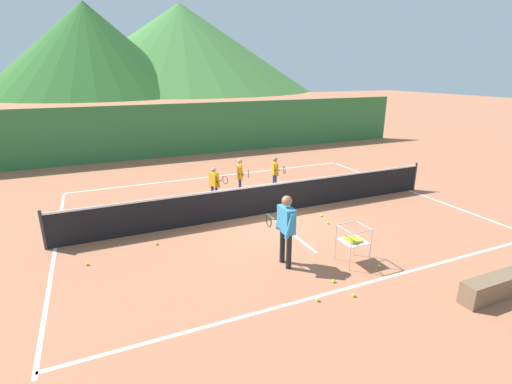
# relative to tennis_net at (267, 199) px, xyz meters

# --- Properties ---
(ground_plane) EXTENTS (120.00, 120.00, 0.00)m
(ground_plane) POSITION_rel_tennis_net_xyz_m (0.00, 0.00, -0.50)
(ground_plane) COLOR #A86647
(line_baseline_near) EXTENTS (11.89, 0.08, 0.01)m
(line_baseline_near) POSITION_rel_tennis_net_xyz_m (0.00, -4.52, -0.50)
(line_baseline_near) COLOR white
(line_baseline_near) RESTS_ON ground
(line_baseline_far) EXTENTS (11.89, 0.08, 0.01)m
(line_baseline_far) POSITION_rel_tennis_net_xyz_m (0.00, 4.84, -0.50)
(line_baseline_far) COLOR white
(line_baseline_far) RESTS_ON ground
(line_sideline_west) EXTENTS (0.08, 9.36, 0.01)m
(line_sideline_west) POSITION_rel_tennis_net_xyz_m (-5.94, 0.00, -0.50)
(line_sideline_west) COLOR white
(line_sideline_west) RESTS_ON ground
(line_sideline_east) EXTENTS (0.08, 9.36, 0.01)m
(line_sideline_east) POSITION_rel_tennis_net_xyz_m (5.94, 0.00, -0.50)
(line_sideline_east) COLOR white
(line_sideline_east) RESTS_ON ground
(line_service_center) EXTENTS (0.08, 5.83, 0.01)m
(line_service_center) POSITION_rel_tennis_net_xyz_m (0.00, 0.00, -0.50)
(line_service_center) COLOR white
(line_service_center) RESTS_ON ground
(tennis_net) EXTENTS (12.36, 0.08, 1.05)m
(tennis_net) POSITION_rel_tennis_net_xyz_m (0.00, 0.00, 0.00)
(tennis_net) COLOR #333338
(tennis_net) RESTS_ON ground
(instructor) EXTENTS (0.43, 0.77, 1.69)m
(instructor) POSITION_rel_tennis_net_xyz_m (-1.00, -3.12, 0.52)
(instructor) COLOR black
(instructor) RESTS_ON ground
(student_0) EXTENTS (0.54, 0.54, 1.26)m
(student_0) POSITION_rel_tennis_net_xyz_m (-1.18, 1.58, 0.26)
(student_0) COLOR navy
(student_0) RESTS_ON ground
(student_1) EXTENTS (0.42, 0.72, 1.35)m
(student_1) POSITION_rel_tennis_net_xyz_m (-0.09, 2.02, 0.31)
(student_1) COLOR navy
(student_1) RESTS_ON ground
(student_2) EXTENTS (0.41, 0.67, 1.26)m
(student_2) POSITION_rel_tennis_net_xyz_m (1.34, 2.08, 0.26)
(student_2) COLOR navy
(student_2) RESTS_ON ground
(ball_cart) EXTENTS (0.58, 0.58, 0.90)m
(ball_cart) POSITION_rel_tennis_net_xyz_m (0.47, -3.65, 0.09)
(ball_cart) COLOR #B7B7BC
(ball_cart) RESTS_ON ground
(tennis_ball_0) EXTENTS (0.07, 0.07, 0.07)m
(tennis_ball_0) POSITION_rel_tennis_net_xyz_m (-0.41, -4.21, -0.47)
(tennis_ball_0) COLOR yellow
(tennis_ball_0) RESTS_ON ground
(tennis_ball_1) EXTENTS (0.07, 0.07, 0.07)m
(tennis_ball_1) POSITION_rel_tennis_net_xyz_m (1.44, -0.91, -0.47)
(tennis_ball_1) COLOR yellow
(tennis_ball_1) RESTS_ON ground
(tennis_ball_2) EXTENTS (0.07, 0.07, 0.07)m
(tennis_ball_2) POSITION_rel_tennis_net_xyz_m (-0.36, -4.81, -0.47)
(tennis_ball_2) COLOR yellow
(tennis_ball_2) RESTS_ON ground
(tennis_ball_3) EXTENTS (0.07, 0.07, 0.07)m
(tennis_ball_3) POSITION_rel_tennis_net_xyz_m (-5.20, -1.30, -0.47)
(tennis_ball_3) COLOR yellow
(tennis_ball_3) RESTS_ON ground
(tennis_ball_4) EXTENTS (0.07, 0.07, 0.07)m
(tennis_ball_4) POSITION_rel_tennis_net_xyz_m (-3.55, -0.85, -0.47)
(tennis_ball_4) COLOR yellow
(tennis_ball_4) RESTS_ON ground
(tennis_ball_5) EXTENTS (0.07, 0.07, 0.07)m
(tennis_ball_5) POSITION_rel_tennis_net_xyz_m (-1.09, -4.66, -0.47)
(tennis_ball_5) COLOR yellow
(tennis_ball_5) RESTS_ON ground
(tennis_ball_6) EXTENTS (0.07, 0.07, 0.07)m
(tennis_ball_6) POSITION_rel_tennis_net_xyz_m (1.30, -1.48, -0.47)
(tennis_ball_6) COLOR yellow
(tennis_ball_6) RESTS_ON ground
(tennis_ball_7) EXTENTS (0.07, 0.07, 0.07)m
(tennis_ball_7) POSITION_rel_tennis_net_xyz_m (0.92, -4.10, -0.47)
(tennis_ball_7) COLOR yellow
(tennis_ball_7) RESTS_ON ground
(windscreen_fence) EXTENTS (26.15, 0.08, 2.71)m
(windscreen_fence) POSITION_rel_tennis_net_xyz_m (0.00, 9.45, 0.85)
(windscreen_fence) COLOR #33753D
(windscreen_fence) RESTS_ON ground
(courtside_bench) EXTENTS (1.50, 0.36, 0.46)m
(courtside_bench) POSITION_rel_tennis_net_xyz_m (2.11, -5.94, -0.27)
(courtside_bench) COLOR brown
(courtside_bench) RESTS_ON ground
(hill_0) EXTENTS (57.08, 57.08, 18.26)m
(hill_0) POSITION_rel_tennis_net_xyz_m (15.84, 77.88, 8.63)
(hill_0) COLOR #427A38
(hill_0) RESTS_ON ground
(hill_1) EXTENTS (36.72, 36.72, 15.85)m
(hill_1) POSITION_rel_tennis_net_xyz_m (-3.46, 67.09, 7.43)
(hill_1) COLOR #2D6628
(hill_1) RESTS_ON ground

